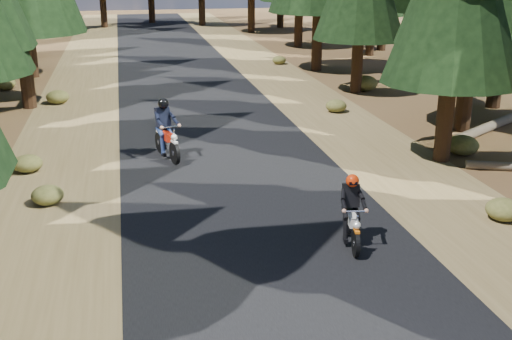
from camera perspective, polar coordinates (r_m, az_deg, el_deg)
The scene contains 8 objects.
ground at distance 13.18m, azimuth 1.33°, elevation -6.58°, with size 120.00×120.00×0.00m, color #452C18.
road at distance 17.75m, azimuth -2.30°, elevation 0.18°, with size 6.00×100.00×0.01m, color black.
shoulder_l at distance 17.64m, azimuth -17.20°, elevation -0.80°, with size 3.20×100.00×0.01m, color brown.
shoulder_r at distance 19.00m, azimuth 11.52°, elevation 1.05°, with size 3.20×100.00×0.01m, color brown.
log_near at distance 22.60m, azimuth 19.76°, elevation 3.53°, with size 0.32×0.32×5.24m, color #4C4233.
understory_shrubs at distance 20.12m, azimuth 0.52°, elevation 3.21°, with size 16.38×31.52×0.66m.
rider_lead at distance 13.07m, azimuth 8.50°, elevation -4.65°, with size 0.77×1.70×1.46m.
rider_follow at distance 18.62m, azimuth -7.94°, elevation 2.75°, with size 1.07×2.02×1.73m.
Camera 1 is at (-2.72, -11.62, 5.60)m, focal length 45.00 mm.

